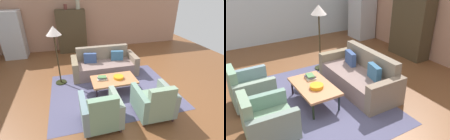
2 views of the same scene
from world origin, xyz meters
TOP-DOWN VIEW (x-y plane):
  - ground_plane at (0.00, 0.00)m, footprint 10.48×10.48m
  - wall_back at (0.00, 4.04)m, footprint 8.74×0.12m
  - wall_left at (-4.37, 0.00)m, footprint 0.12×8.07m
  - area_rug at (-0.08, 0.10)m, footprint 3.40×2.60m
  - couch at (-0.08, 1.24)m, footprint 2.11×0.91m
  - coffee_table at (-0.08, 0.05)m, footprint 1.20×0.70m
  - armchair_left at (-0.68, -1.12)m, footprint 0.81×0.81m
  - armchair_right at (0.51, -1.12)m, footprint 0.82×0.82m
  - fruit_bowl at (0.05, 0.05)m, footprint 0.28×0.28m
  - book_stack at (-0.39, 0.12)m, footprint 0.28×0.22m
  - cabinet at (-0.94, 3.69)m, footprint 1.20×0.51m
  - refrigerator at (-3.23, 3.59)m, footprint 0.80×0.73m
  - floor_lamp at (-1.51, 0.93)m, footprint 0.40×0.40m

SIDE VIEW (x-z plane):
  - ground_plane at x=0.00m, z-range 0.00..0.00m
  - area_rug at x=-0.08m, z-range 0.00..0.01m
  - couch at x=-0.08m, z-range -0.14..0.72m
  - armchair_left at x=-0.68m, z-range -0.10..0.78m
  - armchair_right at x=0.51m, z-range -0.10..0.78m
  - coffee_table at x=-0.08m, z-range 0.17..0.57m
  - fruit_bowl at x=0.05m, z-range 0.40..0.47m
  - book_stack at x=-0.39m, z-range 0.40..0.49m
  - cabinet at x=-0.94m, z-range 0.00..1.80m
  - refrigerator at x=-3.23m, z-range 0.00..1.85m
  - wall_back at x=0.00m, z-range 0.00..2.80m
  - wall_left at x=-4.37m, z-range 0.00..2.80m
  - floor_lamp at x=-1.51m, z-range 0.58..2.30m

